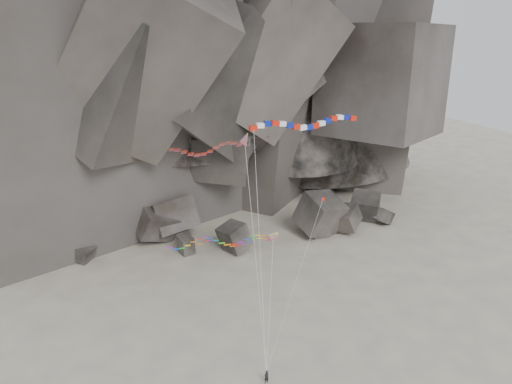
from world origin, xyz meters
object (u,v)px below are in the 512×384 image
object	(u,v)px
banner_kite	(305,124)
parafoil_kite	(218,241)
delta_kite	(204,149)
pennant_kite	(311,234)
kite_flyer	(266,376)

from	to	relation	value
banner_kite	parafoil_kite	size ratio (longest dim) A/B	1.71
parafoil_kite	banner_kite	bearing A→B (deg)	7.00
delta_kite	pennant_kite	bearing A→B (deg)	-17.44
delta_kite	parafoil_kite	distance (m)	9.97
kite_flyer	parafoil_kite	world-z (taller)	parafoil_kite
pennant_kite	parafoil_kite	bearing A→B (deg)	153.10
kite_flyer	banner_kite	distance (m)	28.64
parafoil_kite	kite_flyer	bearing A→B (deg)	-46.36
kite_flyer	delta_kite	bearing A→B (deg)	-50.49
delta_kite	banner_kite	xyz separation A→B (m)	(12.30, 2.30, 1.14)
parafoil_kite	pennant_kite	world-z (taller)	pennant_kite
kite_flyer	delta_kite	size ratio (longest dim) A/B	0.07
kite_flyer	delta_kite	xyz separation A→B (m)	(-5.17, 4.15, 25.83)
kite_flyer	pennant_kite	world-z (taller)	pennant_kite
parafoil_kite	delta_kite	bearing A→B (deg)	128.33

